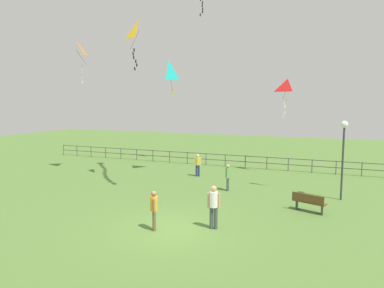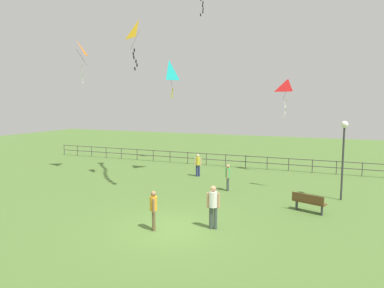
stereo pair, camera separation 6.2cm
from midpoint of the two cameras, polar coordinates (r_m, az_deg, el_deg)
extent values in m
plane|color=#517533|center=(14.56, -3.73, -13.33)|extent=(80.00, 80.00, 0.00)
cylinder|color=#38383D|center=(19.69, 22.70, -2.95)|extent=(0.10, 0.10, 3.71)
sphere|color=white|center=(19.47, 22.96, 2.89)|extent=(0.36, 0.36, 0.36)
cube|color=brown|center=(17.36, 18.03, -8.76)|extent=(1.55, 0.88, 0.06)
cube|color=brown|center=(17.14, 17.80, -8.19)|extent=(1.43, 0.56, 0.36)
cube|color=#333338|center=(17.66, 16.21, -9.19)|extent=(0.08, 0.36, 0.45)
cube|color=#333338|center=(17.19, 19.84, -9.76)|extent=(0.08, 0.36, 0.45)
cylinder|color=#3F4C47|center=(20.35, 5.58, -6.39)|extent=(0.13, 0.13, 0.76)
cylinder|color=#3F4C47|center=(20.49, 5.64, -6.30)|extent=(0.13, 0.13, 0.76)
cylinder|color=#4CB259|center=(20.29, 5.63, -4.56)|extent=(0.28, 0.28, 0.54)
sphere|color=tan|center=(20.22, 5.64, -3.54)|extent=(0.20, 0.20, 0.20)
cylinder|color=tan|center=(20.11, 5.56, -4.76)|extent=(0.08, 0.08, 0.51)
cylinder|color=tan|center=(20.47, 5.69, -4.55)|extent=(0.08, 0.08, 0.51)
cylinder|color=#3F4C47|center=(14.44, 3.66, -11.66)|extent=(0.15, 0.15, 0.88)
cylinder|color=#3F4C47|center=(14.46, 2.98, -11.62)|extent=(0.15, 0.15, 0.88)
cylinder|color=white|center=(14.23, 3.34, -8.77)|extent=(0.32, 0.32, 0.62)
sphere|color=tan|center=(14.12, 3.35, -7.10)|extent=(0.24, 0.24, 0.24)
cylinder|color=tan|center=(14.21, 4.20, -8.96)|extent=(0.10, 0.10, 0.59)
cylinder|color=tan|center=(14.27, 2.48, -8.88)|extent=(0.10, 0.10, 0.59)
cylinder|color=navy|center=(24.13, 0.65, -4.27)|extent=(0.13, 0.13, 0.76)
cylinder|color=navy|center=(24.14, 1.00, -4.26)|extent=(0.13, 0.13, 0.76)
cylinder|color=gold|center=(24.02, 0.83, -2.74)|extent=(0.28, 0.28, 0.54)
sphere|color=beige|center=(23.96, 0.83, -1.86)|extent=(0.20, 0.20, 0.20)
cylinder|color=beige|center=(24.00, 0.39, -2.82)|extent=(0.08, 0.08, 0.51)
cylinder|color=beige|center=(24.05, 1.27, -2.81)|extent=(0.08, 0.08, 0.51)
cylinder|color=brown|center=(14.44, -6.16, -11.85)|extent=(0.14, 0.14, 0.79)
cylinder|color=brown|center=(14.29, -6.15, -12.05)|extent=(0.14, 0.14, 0.79)
cylinder|color=orange|center=(14.16, -6.19, -9.36)|extent=(0.29, 0.29, 0.56)
sphere|color=#8C6647|center=(14.06, -6.21, -7.84)|extent=(0.21, 0.21, 0.21)
cylinder|color=#8C6647|center=(14.36, -6.20, -9.27)|extent=(0.09, 0.09, 0.53)
cylinder|color=#8C6647|center=(13.99, -6.18, -9.71)|extent=(0.09, 0.09, 0.53)
pyramid|color=#19B2B2|center=(24.89, -3.79, 11.55)|extent=(0.74, 0.96, 1.37)
cylinder|color=#4C381E|center=(24.69, -3.47, 10.01)|extent=(0.39, 0.19, 1.37)
cube|color=yellow|center=(24.66, -3.21, 8.53)|extent=(0.11, 0.05, 0.21)
cube|color=yellow|center=(24.65, -3.29, 8.02)|extent=(0.10, 0.03, 0.20)
cube|color=yellow|center=(24.65, -3.32, 7.51)|extent=(0.10, 0.02, 0.21)
pyramid|color=yellow|center=(22.94, -8.49, 17.39)|extent=(1.16, 1.03, 1.18)
cylinder|color=#4C381E|center=(22.69, -9.17, 15.99)|extent=(0.33, 0.55, 1.18)
cube|color=black|center=(22.60, -9.26, 14.49)|extent=(0.08, 0.02, 0.20)
cube|color=black|center=(22.58, -9.41, 13.94)|extent=(0.10, 0.04, 0.21)
cube|color=black|center=(22.55, -9.32, 13.38)|extent=(0.11, 0.03, 0.21)
cube|color=black|center=(22.52, -8.99, 12.84)|extent=(0.09, 0.02, 0.20)
cube|color=black|center=(22.49, -8.84, 12.28)|extent=(0.08, 0.01, 0.20)
cube|color=black|center=(22.48, -9.16, 11.72)|extent=(0.11, 0.05, 0.21)
cube|color=black|center=(28.77, 1.29, 21.94)|extent=(0.09, 0.02, 0.20)
cube|color=black|center=(28.73, 1.62, 21.51)|extent=(0.10, 0.02, 0.20)
cube|color=black|center=(28.67, 1.56, 21.09)|extent=(0.09, 0.03, 0.20)
cube|color=black|center=(28.62, 1.65, 20.66)|extent=(0.09, 0.05, 0.20)
cube|color=black|center=(28.57, 1.61, 20.23)|extent=(0.09, 0.04, 0.20)
cube|color=black|center=(28.50, 1.25, 19.81)|extent=(0.11, 0.05, 0.21)
pyramid|color=orange|center=(26.32, -18.05, 14.15)|extent=(1.05, 1.14, 1.07)
cylinder|color=#4C381E|center=(26.18, -17.25, 13.05)|extent=(0.65, 0.33, 1.08)
cube|color=white|center=(26.11, -17.13, 11.80)|extent=(0.11, 0.02, 0.21)
cube|color=white|center=(26.10, -17.21, 11.31)|extent=(0.11, 0.05, 0.21)
cube|color=white|center=(26.07, -17.13, 10.84)|extent=(0.08, 0.04, 0.20)
cube|color=white|center=(26.06, -17.10, 10.35)|extent=(0.10, 0.05, 0.20)
cube|color=white|center=(26.05, -17.18, 9.87)|extent=(0.10, 0.03, 0.20)
cube|color=white|center=(26.03, -17.09, 9.39)|extent=(0.12, 0.04, 0.21)
pyramid|color=red|center=(25.51, 14.86, 8.82)|extent=(1.17, 0.94, 0.89)
cylinder|color=#4C381E|center=(25.25, 14.49, 7.85)|extent=(0.24, 0.55, 0.89)
cube|color=white|center=(25.28, 14.69, 6.77)|extent=(0.09, 0.05, 0.20)
cube|color=white|center=(25.23, 14.36, 6.28)|extent=(0.09, 0.02, 0.20)
cube|color=white|center=(25.25, 14.48, 5.78)|extent=(0.11, 0.05, 0.21)
cube|color=white|center=(25.27, 14.58, 5.28)|extent=(0.11, 0.04, 0.21)
cube|color=white|center=(25.26, 14.45, 4.78)|extent=(0.09, 0.04, 0.20)
cube|color=white|center=(25.24, 14.21, 4.29)|extent=(0.08, 0.02, 0.20)
cylinder|color=#4C4742|center=(35.92, -19.77, -0.87)|extent=(0.06, 0.06, 0.95)
cylinder|color=#4C4742|center=(34.88, -17.85, -1.02)|extent=(0.06, 0.06, 0.95)
cylinder|color=#4C4742|center=(33.86, -15.78, -1.17)|extent=(0.06, 0.06, 0.95)
cylinder|color=#4C4742|center=(32.90, -13.60, -1.33)|extent=(0.06, 0.06, 0.95)
cylinder|color=#4C4742|center=(31.98, -11.27, -1.50)|extent=(0.06, 0.06, 0.95)
cylinder|color=#4C4742|center=(31.13, -8.84, -1.68)|extent=(0.06, 0.06, 0.95)
cylinder|color=#4C4742|center=(30.34, -6.29, -1.85)|extent=(0.06, 0.06, 0.95)
cylinder|color=#4C4742|center=(29.62, -3.63, -2.04)|extent=(0.06, 0.06, 0.95)
cylinder|color=#4C4742|center=(28.96, -0.81, -2.23)|extent=(0.06, 0.06, 0.95)
cylinder|color=#4C4742|center=(28.36, 2.17, -2.42)|extent=(0.06, 0.06, 0.95)
cylinder|color=#4C4742|center=(27.85, 5.24, -2.61)|extent=(0.06, 0.06, 0.95)
cylinder|color=#4C4742|center=(27.43, 8.40, -2.80)|extent=(0.06, 0.06, 0.95)
cylinder|color=#4C4742|center=(27.09, 11.73, -2.99)|extent=(0.06, 0.06, 0.95)
cylinder|color=#4C4742|center=(26.84, 14.98, -3.17)|extent=(0.06, 0.06, 0.95)
cylinder|color=#4C4742|center=(26.68, 18.45, -3.35)|extent=(0.06, 0.06, 0.95)
cylinder|color=#4C4742|center=(26.62, 21.84, -3.51)|extent=(0.06, 0.06, 0.95)
cylinder|color=#4C4742|center=(26.66, 25.29, -3.66)|extent=(0.06, 0.06, 0.95)
cube|color=#4C4742|center=(27.24, 9.45, -1.96)|extent=(36.00, 0.05, 0.05)
cube|color=#4C4742|center=(27.31, 9.43, -2.86)|extent=(36.00, 0.05, 0.05)
camera|label=1|loc=(0.03, -90.09, -0.01)|focal=33.60mm
camera|label=2|loc=(0.03, 89.91, 0.01)|focal=33.60mm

